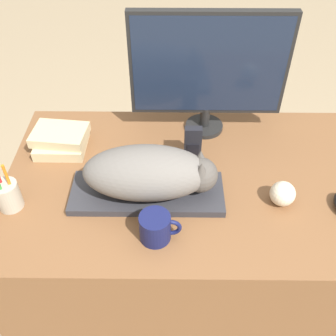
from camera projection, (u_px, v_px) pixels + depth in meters
The scene contains 9 objects.
desk at pixel (184, 245), 1.55m from camera, with size 1.21×0.75×0.74m.
keyboard at pixel (147, 193), 1.23m from camera, with size 0.48×0.17×0.02m.
cat at pixel (152, 173), 1.17m from camera, with size 0.40×0.19×0.16m.
monitor at pixel (209, 68), 1.32m from camera, with size 0.53×0.14×0.45m.
coffee_mug at pixel (156, 227), 1.09m from camera, with size 0.12×0.09×0.09m.
pen_cup at pixel (8, 195), 1.17m from camera, with size 0.07×0.07×0.21m.
baseball at pixel (283, 194), 1.19m from camera, with size 0.08×0.08×0.08m.
phone at pixel (193, 144), 1.32m from camera, with size 0.06×0.03×0.13m.
book_stack at pixel (61, 140), 1.39m from camera, with size 0.20×0.16×0.07m.
Camera 1 is at (-0.06, -0.54, 1.66)m, focal length 42.00 mm.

